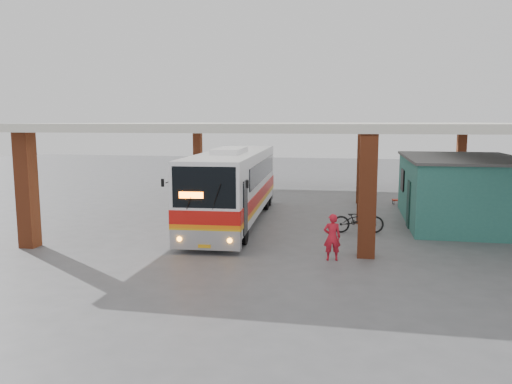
{
  "coord_description": "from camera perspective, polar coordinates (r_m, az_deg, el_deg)",
  "views": [
    {
      "loc": [
        2.47,
        -20.51,
        4.72
      ],
      "look_at": [
        -1.53,
        0.0,
        1.77
      ],
      "focal_mm": 35.0,
      "sensor_mm": 36.0,
      "label": 1
    }
  ],
  "objects": [
    {
      "name": "canopy_roof",
      "position": [
        27.08,
        6.92,
        7.52
      ],
      "size": [
        21.0,
        23.0,
        0.3
      ],
      "primitive_type": "cube",
      "color": "silver",
      "rests_on": "brick_columns"
    },
    {
      "name": "ground",
      "position": [
        21.19,
        4.07,
        -4.85
      ],
      "size": [
        90.0,
        90.0,
        0.0
      ],
      "primitive_type": "plane",
      "color": "#515154",
      "rests_on": "ground"
    },
    {
      "name": "coach_bus",
      "position": [
        23.41,
        -2.54,
        0.79
      ],
      "size": [
        3.32,
        12.36,
        3.56
      ],
      "rotation": [
        0.0,
        0.0,
        0.06
      ],
      "color": "white",
      "rests_on": "ground"
    },
    {
      "name": "brick_columns",
      "position": [
        25.66,
        8.66,
        2.26
      ],
      "size": [
        20.1,
        21.6,
        4.35
      ],
      "color": "#9C4322",
      "rests_on": "ground"
    },
    {
      "name": "red_chair",
      "position": [
        29.86,
        15.96,
        -0.61
      ],
      "size": [
        0.51,
        0.51,
        0.85
      ],
      "rotation": [
        0.0,
        0.0,
        0.15
      ],
      "color": "red",
      "rests_on": "ground"
    },
    {
      "name": "motorcycle",
      "position": [
        21.75,
        11.58,
        -3.12
      ],
      "size": [
        2.27,
        1.07,
        1.15
      ],
      "primitive_type": "imported",
      "rotation": [
        0.0,
        0.0,
        1.72
      ],
      "color": "black",
      "rests_on": "ground"
    },
    {
      "name": "shop_building",
      "position": [
        25.22,
        22.43,
        0.24
      ],
      "size": [
        5.2,
        8.2,
        3.11
      ],
      "color": "#2A6A62",
      "rests_on": "ground"
    },
    {
      "name": "pedestrian",
      "position": [
        17.29,
        8.69,
        -5.12
      ],
      "size": [
        0.65,
        0.48,
        1.62
      ],
      "primitive_type": "imported",
      "rotation": [
        0.0,
        0.0,
        3.31
      ],
      "color": "red",
      "rests_on": "ground"
    }
  ]
}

